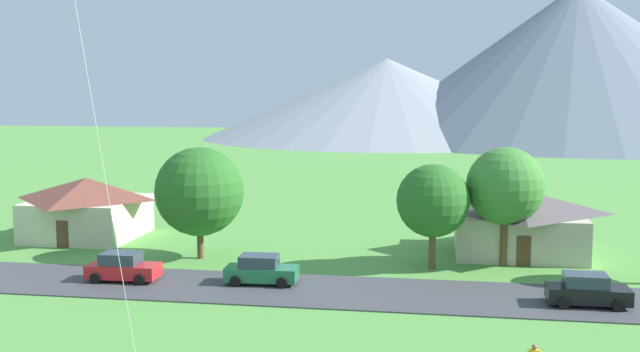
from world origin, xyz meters
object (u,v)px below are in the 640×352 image
(parked_car_green_west_end, at_px, (261,270))
(parked_car_black_mid_east, at_px, (587,291))
(house_leftmost, at_px, (87,207))
(tree_center, at_px, (505,186))
(tree_near_left, at_px, (199,192))
(house_left_center, at_px, (518,220))
(tree_right_of_center, at_px, (433,201))
(parked_car_red_mid_west, at_px, (123,267))

(parked_car_green_west_end, height_order, parked_car_black_mid_east, same)
(house_leftmost, xyz_separation_m, tree_center, (30.91, -4.28, 2.80))
(tree_near_left, relative_size, parked_car_green_west_end, 1.77)
(house_leftmost, height_order, tree_center, tree_center)
(tree_near_left, bearing_deg, house_leftmost, 153.70)
(house_left_center, bearing_deg, tree_center, -107.83)
(house_left_center, height_order, tree_right_of_center, tree_right_of_center)
(house_leftmost, height_order, parked_car_red_mid_west, house_leftmost)
(tree_near_left, distance_m, parked_car_green_west_end, 9.02)
(house_leftmost, height_order, tree_near_left, tree_near_left)
(tree_right_of_center, relative_size, parked_car_black_mid_east, 1.60)
(house_left_center, xyz_separation_m, parked_car_green_west_end, (-15.67, -11.01, -1.47))
(tree_center, xyz_separation_m, parked_car_black_mid_east, (3.60, -8.53, -4.35))
(house_leftmost, relative_size, tree_center, 1.09)
(tree_right_of_center, bearing_deg, parked_car_black_mid_east, -40.76)
(tree_center, distance_m, parked_car_black_mid_east, 10.23)
(tree_near_left, relative_size, tree_center, 0.98)
(house_leftmost, distance_m, parked_car_green_west_end, 20.08)
(tree_near_left, height_order, parked_car_black_mid_east, tree_near_left)
(house_left_center, bearing_deg, house_leftmost, 179.46)
(house_leftmost, distance_m, tree_right_of_center, 27.06)
(tree_near_left, xyz_separation_m, parked_car_red_mid_west, (-2.60, -6.62, -3.69))
(house_left_center, xyz_separation_m, tree_center, (-1.28, -3.98, 2.87))
(house_leftmost, bearing_deg, tree_near_left, -26.30)
(house_leftmost, distance_m, tree_center, 31.33)
(parked_car_green_west_end, relative_size, parked_car_black_mid_east, 1.01)
(tree_near_left, xyz_separation_m, tree_right_of_center, (15.52, -0.43, -0.19))
(house_leftmost, xyz_separation_m, parked_car_green_west_end, (16.52, -11.31, -1.55))
(house_left_center, bearing_deg, parked_car_black_mid_east, -79.48)
(tree_right_of_center, bearing_deg, parked_car_green_west_end, -150.68)
(house_left_center, xyz_separation_m, tree_near_left, (-21.35, -5.05, 2.22))
(tree_center, xyz_separation_m, parked_car_green_west_end, (-14.39, -7.03, -4.35))
(house_left_center, bearing_deg, parked_car_red_mid_west, -154.01)
(house_leftmost, distance_m, house_left_center, 32.19)
(parked_car_green_west_end, bearing_deg, tree_center, 26.03)
(parked_car_red_mid_west, distance_m, parked_car_black_mid_east, 26.28)
(house_left_center, height_order, parked_car_black_mid_east, house_left_center)
(parked_car_red_mid_west, bearing_deg, tree_center, 18.75)
(house_leftmost, bearing_deg, tree_right_of_center, -12.38)
(tree_center, bearing_deg, parked_car_red_mid_west, -161.25)
(tree_center, bearing_deg, parked_car_black_mid_east, -67.11)
(house_leftmost, relative_size, tree_near_left, 1.11)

